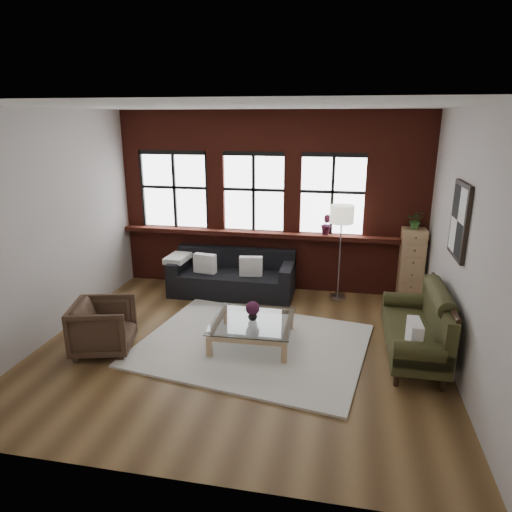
% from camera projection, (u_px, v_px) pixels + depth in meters
% --- Properties ---
extents(floor, '(5.50, 5.50, 0.00)m').
position_uv_depth(floor, '(241.00, 346.00, 6.37)').
color(floor, brown).
rests_on(floor, ground).
extents(ceiling, '(5.50, 5.50, 0.00)m').
position_uv_depth(ceiling, '(238.00, 106.00, 5.44)').
color(ceiling, white).
rests_on(ceiling, ground).
extents(wall_back, '(5.50, 0.00, 5.50)m').
position_uv_depth(wall_back, '(271.00, 202.00, 8.25)').
color(wall_back, '#B9B1AC').
rests_on(wall_back, ground).
extents(wall_front, '(5.50, 0.00, 5.50)m').
position_uv_depth(wall_front, '(168.00, 314.00, 3.56)').
color(wall_front, '#B9B1AC').
rests_on(wall_front, ground).
extents(wall_left, '(0.00, 5.00, 5.00)m').
position_uv_depth(wall_left, '(49.00, 226.00, 6.41)').
color(wall_left, '#B9B1AC').
rests_on(wall_left, ground).
extents(wall_right, '(0.00, 5.00, 5.00)m').
position_uv_depth(wall_right, '(465.00, 247.00, 5.40)').
color(wall_right, '#B9B1AC').
rests_on(wall_right, ground).
extents(brick_backwall, '(5.50, 0.12, 3.20)m').
position_uv_depth(brick_backwall, '(270.00, 203.00, 8.20)').
color(brick_backwall, '#5D1F16').
rests_on(brick_backwall, floor).
extents(sill_ledge, '(5.50, 0.30, 0.08)m').
position_uv_depth(sill_ledge, '(269.00, 234.00, 8.28)').
color(sill_ledge, '#5D1F16').
rests_on(sill_ledge, brick_backwall).
extents(window_left, '(1.38, 0.10, 1.50)m').
position_uv_depth(window_left, '(175.00, 191.00, 8.49)').
color(window_left, black).
rests_on(window_left, brick_backwall).
extents(window_mid, '(1.38, 0.10, 1.50)m').
position_uv_depth(window_mid, '(254.00, 194.00, 8.22)').
color(window_mid, black).
rests_on(window_mid, brick_backwall).
extents(window_right, '(1.38, 0.10, 1.50)m').
position_uv_depth(window_right, '(332.00, 196.00, 7.96)').
color(window_right, black).
rests_on(window_right, brick_backwall).
extents(wall_poster, '(0.05, 0.74, 0.94)m').
position_uv_depth(wall_poster, '(460.00, 221.00, 5.62)').
color(wall_poster, black).
rests_on(wall_poster, wall_right).
extents(shag_rug, '(3.38, 2.85, 0.03)m').
position_uv_depth(shag_rug, '(253.00, 345.00, 6.39)').
color(shag_rug, beige).
rests_on(shag_rug, floor).
extents(dark_sofa, '(2.19, 0.89, 0.79)m').
position_uv_depth(dark_sofa, '(232.00, 273.00, 8.15)').
color(dark_sofa, black).
rests_on(dark_sofa, floor).
extents(pillow_a, '(0.42, 0.21, 0.34)m').
position_uv_depth(pillow_a, '(205.00, 263.00, 8.08)').
color(pillow_a, white).
rests_on(pillow_a, dark_sofa).
extents(pillow_b, '(0.42, 0.20, 0.34)m').
position_uv_depth(pillow_b, '(251.00, 266.00, 7.93)').
color(pillow_b, white).
rests_on(pillow_b, dark_sofa).
extents(vintage_settee, '(0.78, 1.76, 0.94)m').
position_uv_depth(vintage_settee, '(414.00, 324.00, 5.97)').
color(vintage_settee, '#2F2E15').
rests_on(vintage_settee, floor).
extents(pillow_settee, '(0.15, 0.39, 0.34)m').
position_uv_depth(pillow_settee, '(414.00, 335.00, 5.45)').
color(pillow_settee, white).
rests_on(pillow_settee, vintage_settee).
extents(armchair, '(0.95, 0.93, 0.71)m').
position_uv_depth(armchair, '(103.00, 327.00, 6.16)').
color(armchair, '#39281C').
rests_on(armchair, floor).
extents(coffee_table, '(1.15, 1.15, 0.37)m').
position_uv_depth(coffee_table, '(253.00, 332.00, 6.41)').
color(coffee_table, tan).
rests_on(coffee_table, shag_rug).
extents(vase, '(0.17, 0.17, 0.14)m').
position_uv_depth(vase, '(253.00, 315.00, 6.33)').
color(vase, '#B2B2B2').
rests_on(vase, coffee_table).
extents(flowers, '(0.20, 0.20, 0.20)m').
position_uv_depth(flowers, '(253.00, 308.00, 6.30)').
color(flowers, '#451731').
rests_on(flowers, vase).
extents(drawer_chest, '(0.39, 0.39, 1.28)m').
position_uv_depth(drawer_chest, '(411.00, 265.00, 7.82)').
color(drawer_chest, tan).
rests_on(drawer_chest, floor).
extents(potted_plant_top, '(0.30, 0.27, 0.30)m').
position_uv_depth(potted_plant_top, '(416.00, 220.00, 7.58)').
color(potted_plant_top, '#2D5923').
rests_on(potted_plant_top, drawer_chest).
extents(floor_lamp, '(0.40, 0.40, 1.81)m').
position_uv_depth(floor_lamp, '(340.00, 249.00, 7.84)').
color(floor_lamp, '#A5A5A8').
rests_on(floor_lamp, floor).
extents(sill_plant, '(0.26, 0.23, 0.39)m').
position_uv_depth(sill_plant, '(327.00, 224.00, 7.99)').
color(sill_plant, '#451731').
rests_on(sill_plant, sill_ledge).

